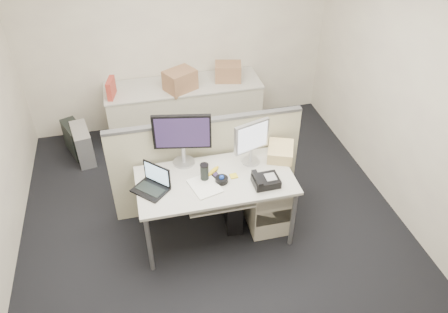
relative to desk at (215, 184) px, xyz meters
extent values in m
cube|color=black|center=(0.00, 0.00, -0.67)|extent=(4.00, 4.50, 0.01)
cube|color=silver|center=(0.00, 2.25, 0.69)|extent=(4.00, 0.02, 2.70)
cube|color=silver|center=(2.00, 0.00, 0.69)|extent=(0.02, 4.50, 2.70)
cube|color=#B9B5AD|center=(0.00, 0.00, 0.05)|extent=(1.50, 0.75, 0.03)
cylinder|color=slate|center=(-0.70, -0.33, -0.31)|extent=(0.04, 0.04, 0.70)
cylinder|color=slate|center=(-0.70, 0.33, -0.31)|extent=(0.04, 0.04, 0.70)
cylinder|color=slate|center=(0.70, -0.33, -0.31)|extent=(0.04, 0.04, 0.70)
cylinder|color=slate|center=(0.70, 0.33, -0.31)|extent=(0.04, 0.04, 0.70)
cube|color=#B9B5AD|center=(0.00, -0.18, -0.04)|extent=(0.62, 0.32, 0.02)
cube|color=beige|center=(0.55, 0.05, -0.34)|extent=(0.40, 0.55, 0.65)
cube|color=#BDB797|center=(0.00, 0.45, -0.11)|extent=(2.00, 0.06, 1.10)
cube|color=beige|center=(0.00, 1.93, -0.30)|extent=(2.00, 0.60, 0.72)
cube|color=black|center=(-0.25, 0.32, 0.35)|extent=(0.59, 0.32, 0.56)
cube|color=#B7B7BC|center=(0.40, 0.18, 0.30)|extent=(0.42, 0.29, 0.46)
cube|color=black|center=(-0.62, -0.02, 0.18)|extent=(0.38, 0.38, 0.23)
cylinder|color=black|center=(0.05, -0.05, 0.09)|extent=(0.14, 0.14, 0.05)
cube|color=black|center=(0.44, -0.18, 0.10)|extent=(0.25, 0.20, 0.08)
cube|color=silver|center=(-0.12, -0.08, 0.07)|extent=(0.32, 0.36, 0.01)
cube|color=yellow|center=(0.18, 0.00, 0.07)|extent=(0.08, 0.08, 0.01)
cylinder|color=black|center=(-0.10, 0.02, 0.15)|extent=(0.09, 0.09, 0.17)
ellipsoid|color=gold|center=(0.00, 0.10, 0.09)|extent=(0.16, 0.15, 0.04)
cube|color=black|center=(0.01, 0.05, 0.07)|extent=(0.09, 0.12, 0.01)
cube|color=#F2DA90|center=(0.72, 0.20, 0.13)|extent=(0.35, 0.39, 0.12)
cube|color=black|center=(0.05, -0.14, -0.02)|extent=(0.50, 0.28, 0.03)
cube|color=black|center=(0.20, 0.10, -0.48)|extent=(0.19, 0.41, 0.37)
cube|color=black|center=(-1.45, 1.79, -0.46)|extent=(0.33, 0.48, 0.42)
cube|color=#B7B7BC|center=(-1.35, 1.63, -0.44)|extent=(0.27, 0.51, 0.45)
cube|color=brown|center=(-0.05, 1.81, 0.19)|extent=(0.46, 0.42, 0.28)
cube|color=brown|center=(0.60, 1.93, 0.18)|extent=(0.39, 0.33, 0.24)
cube|color=#B8392C|center=(-0.90, 1.83, 0.18)|extent=(0.12, 0.27, 0.25)
camera|label=1|loc=(-0.66, -3.10, 2.77)|focal=35.00mm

